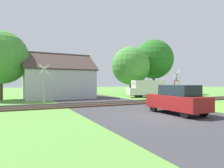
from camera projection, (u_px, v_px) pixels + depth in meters
ground_plane at (160, 115)px, 11.67m from camera, size 160.00×160.00×0.00m
road_asphalt at (141, 111)px, 13.49m from camera, size 8.36×80.00×0.01m
rail_track at (112, 104)px, 17.86m from camera, size 60.00×2.60×0.22m
stop_sign_near at (176, 85)px, 17.81m from camera, size 0.88×0.16×3.08m
crossing_sign_far at (44, 81)px, 17.47m from camera, size 0.86×0.22×3.56m
house at (58, 83)px, 24.83m from camera, size 8.58×6.70×5.61m
tree_left at (1, 57)px, 21.84m from camera, size 5.84×5.84×7.62m
tree_right at (131, 66)px, 31.36m from camera, size 6.03×6.03×7.61m
tree_far at (154, 59)px, 34.53m from camera, size 6.75×6.75×9.38m
mail_truck at (147, 88)px, 26.60m from camera, size 5.19×2.92×2.24m
parked_car at (177, 99)px, 12.16m from camera, size 1.72×4.03×1.78m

